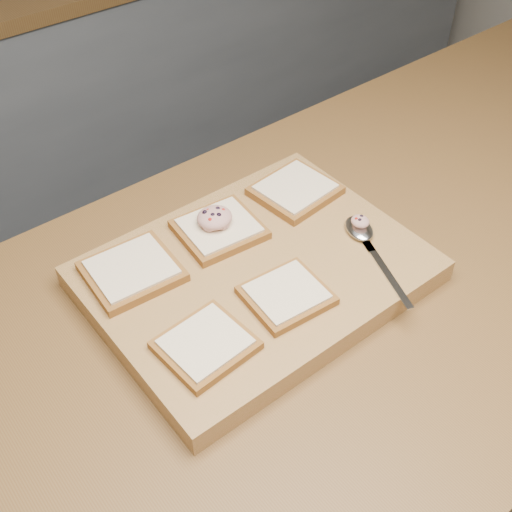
{
  "coord_description": "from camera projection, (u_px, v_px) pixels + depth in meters",
  "views": [
    {
      "loc": [
        -0.57,
        -0.47,
        1.62
      ],
      "look_at": [
        -0.14,
        0.07,
        0.96
      ],
      "focal_mm": 45.0,
      "sensor_mm": 36.0,
      "label": 1
    }
  ],
  "objects": [
    {
      "name": "bread_far_center",
      "position": [
        219.0,
        229.0,
        1.02
      ],
      "size": [
        0.14,
        0.13,
        0.02
      ],
      "color": "brown",
      "rests_on": "cutting_board"
    },
    {
      "name": "bread_far_left",
      "position": [
        132.0,
        271.0,
        0.95
      ],
      "size": [
        0.14,
        0.13,
        0.02
      ],
      "color": "brown",
      "rests_on": "cutting_board"
    },
    {
      "name": "cutting_board",
      "position": [
        256.0,
        274.0,
        0.98
      ],
      "size": [
        0.48,
        0.37,
        0.04
      ],
      "primitive_type": "cube",
      "color": "#AE7A4A",
      "rests_on": "island_counter"
    },
    {
      "name": "spoon",
      "position": [
        363.0,
        235.0,
        1.01
      ],
      "size": [
        0.1,
        0.2,
        0.01
      ],
      "color": "silver",
      "rests_on": "cutting_board"
    },
    {
      "name": "bread_far_right",
      "position": [
        295.0,
        190.0,
        1.09
      ],
      "size": [
        0.14,
        0.13,
        0.02
      ],
      "color": "brown",
      "rests_on": "cutting_board"
    },
    {
      "name": "island_counter",
      "position": [
        329.0,
        418.0,
        1.33
      ],
      "size": [
        2.0,
        0.8,
        0.9
      ],
      "color": "slate",
      "rests_on": "ground"
    },
    {
      "name": "spoon_salad",
      "position": [
        360.0,
        221.0,
        1.01
      ],
      "size": [
        0.03,
        0.03,
        0.02
      ],
      "color": "#D89C8A",
      "rests_on": "spoon"
    },
    {
      "name": "tuna_salad_dollop",
      "position": [
        215.0,
        217.0,
        1.0
      ],
      "size": [
        0.06,
        0.05,
        0.03
      ],
      "color": "#D89C8A",
      "rests_on": "bread_far_center"
    },
    {
      "name": "bread_near_left",
      "position": [
        206.0,
        345.0,
        0.85
      ],
      "size": [
        0.12,
        0.11,
        0.02
      ],
      "color": "brown",
      "rests_on": "cutting_board"
    },
    {
      "name": "back_counter",
      "position": [
        34.0,
        120.0,
        2.13
      ],
      "size": [
        3.6,
        0.62,
        0.94
      ],
      "color": "slate",
      "rests_on": "ground"
    },
    {
      "name": "bread_near_center",
      "position": [
        286.0,
        295.0,
        0.91
      ],
      "size": [
        0.12,
        0.11,
        0.02
      ],
      "color": "brown",
      "rests_on": "cutting_board"
    }
  ]
}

